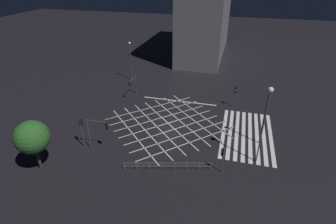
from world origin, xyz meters
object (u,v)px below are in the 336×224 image
at_px(traffic_light_nw_main, 81,127).
at_px(street_lamp_east, 266,107).
at_px(traffic_light_se_main, 235,93).
at_px(traffic_light_ne_main, 132,84).
at_px(traffic_light_nw_cross, 98,128).
at_px(street_lamp_far, 130,55).
at_px(street_tree_near, 32,137).
at_px(street_lamp_west, 267,107).
at_px(traffic_light_sw_cross, 222,155).

xyz_separation_m(traffic_light_nw_main, street_lamp_east, (6.51, -21.79, 2.43)).
relative_size(traffic_light_se_main, street_lamp_east, 0.45).
xyz_separation_m(traffic_light_se_main, traffic_light_ne_main, (-0.90, 17.48, 0.06)).
bearing_deg(traffic_light_nw_main, traffic_light_se_main, -48.26).
height_order(traffic_light_nw_cross, street_lamp_far, street_lamp_far).
xyz_separation_m(traffic_light_nw_cross, street_tree_near, (-5.16, 4.89, 1.22)).
distance_m(traffic_light_se_main, street_lamp_east, 10.68).
relative_size(traffic_light_nw_cross, street_tree_near, 0.68).
distance_m(traffic_light_nw_cross, street_lamp_far, 23.47).
relative_size(street_lamp_west, street_lamp_far, 1.24).
bearing_deg(traffic_light_sw_cross, traffic_light_nw_main, -1.41).
relative_size(traffic_light_nw_main, street_lamp_west, 0.42).
height_order(traffic_light_se_main, traffic_light_nw_cross, traffic_light_nw_cross).
height_order(traffic_light_nw_cross, street_tree_near, street_tree_near).
relative_size(traffic_light_se_main, street_lamp_far, 0.45).
bearing_deg(traffic_light_nw_cross, street_tree_near, -133.45).
relative_size(traffic_light_nw_cross, traffic_light_nw_main, 1.05).
xyz_separation_m(traffic_light_nw_main, street_tree_near, (-5.24, 2.48, 1.48)).
bearing_deg(street_lamp_far, traffic_light_nw_main, -173.52).
bearing_deg(street_lamp_west, street_lamp_east, -6.65).
relative_size(traffic_light_sw_cross, street_lamp_east, 0.41).
distance_m(street_lamp_east, street_lamp_west, 4.47).
distance_m(traffic_light_nw_main, traffic_light_ne_main, 15.25).
xyz_separation_m(traffic_light_nw_cross, street_lamp_west, (2.59, -18.91, 4.11)).
xyz_separation_m(traffic_light_sw_cross, street_lamp_east, (6.94, -4.41, 2.99)).
distance_m(traffic_light_nw_cross, street_lamp_west, 19.53).
bearing_deg(traffic_light_nw_main, traffic_light_nw_cross, -91.89).
xyz_separation_m(traffic_light_sw_cross, street_tree_near, (-4.81, 19.86, 2.04)).
bearing_deg(street_lamp_east, street_lamp_far, 56.32).
bearing_deg(street_lamp_east, traffic_light_ne_main, 67.63).
bearing_deg(street_lamp_east, street_tree_near, 115.84).
bearing_deg(traffic_light_ne_main, street_lamp_far, -157.03).
distance_m(traffic_light_sw_cross, street_lamp_west, 6.97).
relative_size(traffic_light_nw_cross, traffic_light_ne_main, 1.23).
bearing_deg(traffic_light_se_main, street_tree_near, -43.89).
bearing_deg(traffic_light_nw_cross, traffic_light_sw_cross, -1.33).
distance_m(traffic_light_ne_main, street_lamp_east, 23.07).
height_order(traffic_light_nw_cross, traffic_light_ne_main, traffic_light_nw_cross).
distance_m(traffic_light_se_main, traffic_light_nw_cross, 22.56).
bearing_deg(street_lamp_far, traffic_light_nw_cross, -167.66).
bearing_deg(traffic_light_nw_cross, traffic_light_nw_main, 178.11).
height_order(traffic_light_nw_cross, street_lamp_west, street_lamp_west).
xyz_separation_m(traffic_light_se_main, traffic_light_nw_main, (-16.14, 18.09, 0.37)).
bearing_deg(traffic_light_se_main, street_lamp_west, 13.37).
bearing_deg(street_lamp_far, traffic_light_se_main, -107.76).
height_order(traffic_light_se_main, street_lamp_east, street_lamp_east).
xyz_separation_m(street_lamp_far, street_tree_near, (-28.00, -0.11, -0.84)).
relative_size(traffic_light_se_main, street_lamp_west, 0.37).
bearing_deg(traffic_light_nw_main, traffic_light_ne_main, -2.27).
bearing_deg(traffic_light_ne_main, traffic_light_sw_cross, 46.98).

